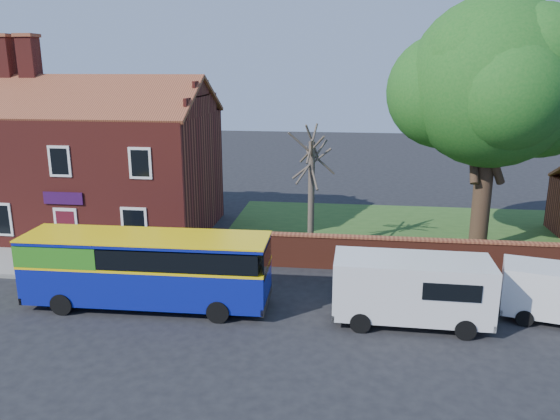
# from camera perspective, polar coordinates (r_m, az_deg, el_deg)

# --- Properties ---
(ground) EXTENTS (120.00, 120.00, 0.00)m
(ground) POSITION_cam_1_polar(r_m,az_deg,el_deg) (20.07, -13.33, -12.26)
(ground) COLOR black
(ground) RESTS_ON ground
(pavement) EXTENTS (18.00, 3.50, 0.12)m
(pavement) POSITION_cam_1_polar(r_m,az_deg,el_deg) (27.73, -22.85, -5.19)
(pavement) COLOR gray
(pavement) RESTS_ON ground
(kerb) EXTENTS (18.00, 0.15, 0.14)m
(kerb) POSITION_cam_1_polar(r_m,az_deg,el_deg) (26.33, -24.73, -6.42)
(kerb) COLOR slate
(kerb) RESTS_ON ground
(grass_strip) EXTENTS (26.00, 12.00, 0.04)m
(grass_strip) POSITION_cam_1_polar(r_m,az_deg,el_deg) (31.59, 18.55, -2.47)
(grass_strip) COLOR #426B28
(grass_strip) RESTS_ON ground
(shop_building) EXTENTS (12.30, 8.13, 10.50)m
(shop_building) POSITION_cam_1_polar(r_m,az_deg,el_deg) (31.79, -18.39, 3.96)
(shop_building) COLOR maroon
(shop_building) RESTS_ON ground
(boundary_wall) EXTENTS (22.00, 0.38, 1.60)m
(boundary_wall) POSITION_cam_1_polar(r_m,az_deg,el_deg) (25.79, 21.15, -4.72)
(boundary_wall) COLOR maroon
(boundary_wall) RESTS_ON ground
(bus) EXTENTS (9.35, 2.56, 2.84)m
(bus) POSITION_cam_1_polar(r_m,az_deg,el_deg) (21.55, -14.48, -5.71)
(bus) COLOR #0C188E
(bus) RESTS_ON ground
(van_near) EXTENTS (5.55, 2.37, 2.42)m
(van_near) POSITION_cam_1_polar(r_m,az_deg,el_deg) (20.19, 13.61, -7.86)
(van_near) COLOR silver
(van_near) RESTS_ON ground
(large_tree) EXTENTS (10.00, 7.92, 12.20)m
(large_tree) POSITION_cam_1_polar(r_m,az_deg,el_deg) (28.07, 21.41, 11.78)
(large_tree) COLOR black
(large_tree) RESTS_ON ground
(bare_tree) EXTENTS (2.25, 2.68, 6.00)m
(bare_tree) POSITION_cam_1_polar(r_m,az_deg,el_deg) (26.78, 3.29, 2.04)
(bare_tree) COLOR #4C4238
(bare_tree) RESTS_ON ground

